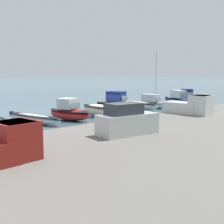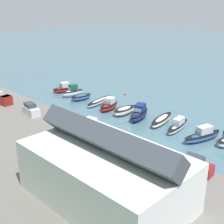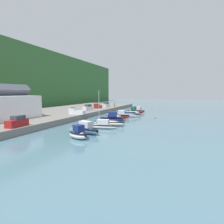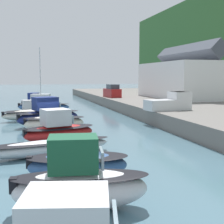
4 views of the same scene
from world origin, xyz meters
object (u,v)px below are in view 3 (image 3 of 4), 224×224
(moored_boat_9, at_px, (133,111))
(parked_car_1, at_px, (106,105))
(moored_boat_2, at_px, (102,125))
(pickup_truck_1, at_px, (98,106))
(parked_car_2, at_px, (17,122))
(person_on_quay, at_px, (115,104))
(moored_boat_8, at_px, (129,113))
(moored_boat_0, at_px, (78,134))
(parked_car_0, at_px, (88,108))
(moored_boat_5, at_px, (116,118))
(pickup_truck_0, at_px, (76,111))
(moored_boat_1, at_px, (85,129))
(moored_boat_4, at_px, (112,119))
(moored_boat_7, at_px, (128,115))
(moored_boat_6, at_px, (121,116))
(moored_boat_10, at_px, (138,111))
(moored_boat_3, at_px, (109,123))
(mooring_buoy_0, at_px, (155,117))

(moored_boat_9, relative_size, parked_car_1, 1.27)
(moored_boat_2, bearing_deg, pickup_truck_1, 19.08)
(parked_car_2, distance_m, person_on_quay, 51.79)
(moored_boat_2, bearing_deg, person_on_quay, 8.21)
(moored_boat_8, relative_size, person_on_quay, 2.45)
(moored_boat_0, height_order, moored_boat_9, moored_boat_9)
(parked_car_0, height_order, parked_car_1, same)
(moored_boat_5, relative_size, moored_boat_8, 1.03)
(pickup_truck_0, height_order, pickup_truck_1, same)
(moored_boat_1, height_order, moored_boat_4, moored_boat_4)
(parked_car_2, distance_m, pickup_truck_0, 20.84)
(moored_boat_0, relative_size, moored_boat_7, 0.53)
(moored_boat_6, xyz_separation_m, moored_boat_10, (16.91, -1.24, -0.07))
(moored_boat_3, relative_size, moored_boat_10, 1.27)
(moored_boat_0, relative_size, moored_boat_10, 0.75)
(moored_boat_7, relative_size, pickup_truck_1, 1.76)
(moored_boat_1, xyz_separation_m, parked_car_1, (42.53, 14.57, 1.49))
(moored_boat_2, relative_size, parked_car_2, 1.96)
(moored_boat_3, xyz_separation_m, moored_boat_10, (29.33, 0.15, 0.18))
(moored_boat_2, relative_size, moored_boat_6, 1.40)
(moored_boat_1, xyz_separation_m, parked_car_2, (-5.40, 11.73, 1.49))
(moored_boat_2, relative_size, pickup_truck_0, 1.74)
(moored_boat_2, relative_size, moored_boat_5, 1.57)
(parked_car_2, height_order, pickup_truck_1, parked_car_2)
(pickup_truck_1, distance_m, mooring_buoy_0, 27.64)
(moored_boat_4, bearing_deg, parked_car_1, 8.73)
(parked_car_1, bearing_deg, moored_boat_4, 118.07)
(moored_boat_9, bearing_deg, mooring_buoy_0, -122.32)
(moored_boat_1, distance_m, parked_car_1, 44.98)
(moored_boat_2, bearing_deg, moored_boat_0, 170.05)
(parked_car_0, bearing_deg, pickup_truck_1, -78.68)
(moored_boat_10, distance_m, person_on_quay, 15.44)
(moored_boat_5, height_order, parked_car_0, parked_car_0)
(parked_car_0, height_order, person_on_quay, parked_car_0)
(moored_boat_9, xyz_separation_m, pickup_truck_0, (-18.69, 12.83, 1.24))
(moored_boat_0, distance_m, moored_boat_10, 42.27)
(moored_boat_1, bearing_deg, moored_boat_5, 16.85)
(moored_boat_8, bearing_deg, pickup_truck_0, 149.45)
(pickup_truck_1, bearing_deg, moored_boat_10, -177.59)
(moored_boat_4, distance_m, moored_boat_7, 12.06)
(moored_boat_2, height_order, pickup_truck_0, moored_boat_2)
(moored_boat_4, relative_size, moored_boat_6, 1.15)
(mooring_buoy_0, bearing_deg, moored_boat_9, 49.46)
(moored_boat_5, height_order, moored_boat_7, moored_boat_5)
(moored_boat_3, xyz_separation_m, moored_boat_4, (4.46, 1.12, 0.42))
(parked_car_1, bearing_deg, moored_boat_5, 120.79)
(moored_boat_9, bearing_deg, moored_boat_10, -1.99)
(moored_boat_6, xyz_separation_m, person_on_quay, (24.89, 11.87, 1.65))
(moored_boat_2, xyz_separation_m, parked_car_1, (37.07, 15.68, 1.64))
(pickup_truck_0, bearing_deg, moored_boat_4, -104.56)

